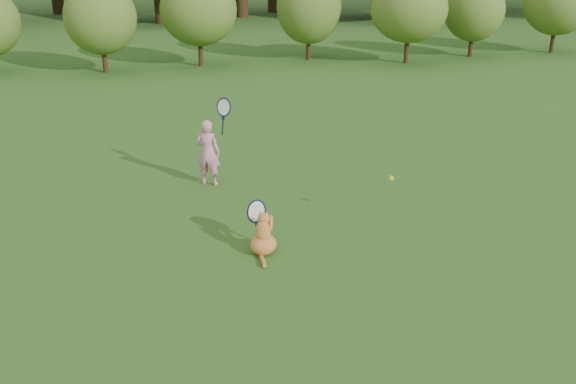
{
  "coord_description": "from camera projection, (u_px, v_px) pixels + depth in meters",
  "views": [
    {
      "loc": [
        -1.15,
        -6.22,
        3.51
      ],
      "look_at": [
        0.2,
        0.8,
        0.7
      ],
      "focal_mm": 40.0,
      "sensor_mm": 36.0,
      "label": 1
    }
  ],
  "objects": [
    {
      "name": "ground",
      "position": [
        284.0,
        277.0,
        7.17
      ],
      "size": [
        100.0,
        100.0,
        0.0
      ],
      "primitive_type": "plane",
      "color": "#215618",
      "rests_on": "ground"
    },
    {
      "name": "shrub_row",
      "position": [
        202.0,
        19.0,
        18.55
      ],
      "size": [
        28.0,
        3.0,
        2.8
      ],
      "primitive_type": null,
      "color": "#466A21",
      "rests_on": "ground"
    },
    {
      "name": "child",
      "position": [
        209.0,
        151.0,
        9.72
      ],
      "size": [
        0.61,
        0.44,
        1.53
      ],
      "rotation": [
        0.0,
        0.0,
        2.74
      ],
      "color": "pink",
      "rests_on": "ground"
    },
    {
      "name": "cat",
      "position": [
        263.0,
        231.0,
        7.65
      ],
      "size": [
        0.54,
        0.72,
        0.73
      ],
      "rotation": [
        0.0,
        0.0,
        -0.43
      ],
      "color": "#B97223",
      "rests_on": "ground"
    },
    {
      "name": "tennis_ball",
      "position": [
        391.0,
        178.0,
        8.26
      ],
      "size": [
        0.07,
        0.07,
        0.07
      ],
      "color": "#B8D118",
      "rests_on": "ground"
    }
  ]
}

